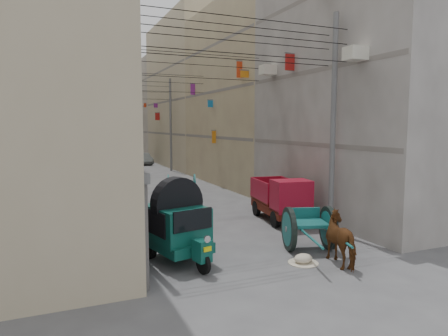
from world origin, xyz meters
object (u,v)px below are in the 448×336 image
horse (344,239)px  distant_car_grey (143,159)px  feed_sack (303,259)px  auto_rickshaw (177,223)px  distant_car_green (118,161)px  tonga_cart (309,228)px  mini_truck (283,201)px  distant_car_white (116,166)px  second_cart (181,185)px

horse → distant_car_grey: (0.82, 31.76, -0.16)m
feed_sack → distant_car_grey: 31.33m
auto_rickshaw → distant_car_green: (2.29, 27.65, -0.48)m
tonga_cart → mini_truck: bearing=88.2°
horse → distant_car_white: (-2.89, 24.92, -0.08)m
second_cart → distant_car_white: 13.13m
mini_truck → distant_car_grey: 26.82m
distant_car_grey → auto_rickshaw: bearing=-103.6°
horse → distant_car_grey: 31.77m
feed_sack → horse: size_ratio=0.32×
tonga_cart → distant_car_green: size_ratio=0.75×
feed_sack → distant_car_green: (-0.99, 29.33, 0.50)m
mini_truck → distant_car_grey: mini_truck is taller
feed_sack → horse: horse is taller
tonga_cart → horse: size_ratio=1.90×
second_cart → horse: horse is taller
mini_truck → feed_sack: mini_truck is taller
tonga_cart → second_cart: bearing=112.7°
auto_rickshaw → mini_truck: (5.33, 2.78, -0.23)m
second_cart → feed_sack: 11.42m
mini_truck → feed_sack: size_ratio=6.35×
horse → second_cart: bearing=-75.4°
auto_rickshaw → distant_car_grey: auto_rickshaw is taller
tonga_cart → distant_car_white: (-2.74, 23.43, -0.08)m
tonga_cart → second_cart: tonga_cart is taller
horse → distant_car_white: horse is taller
mini_truck → second_cart: 7.31m
auto_rickshaw → feed_sack: bearing=-40.1°
distant_car_green → distant_car_white: bearing=75.9°
mini_truck → feed_sack: 4.96m
auto_rickshaw → mini_truck: auto_rickshaw is taller
mini_truck → distant_car_grey: bearing=98.8°
feed_sack → distant_car_grey: distant_car_grey is taller
second_cart → horse: (1.21, -11.90, 0.03)m
second_cart → feed_sack: bearing=-73.7°
distant_car_grey → distant_car_white: bearing=-122.2°
auto_rickshaw → horse: 4.84m
feed_sack → distant_car_green: bearing=91.9°
mini_truck → feed_sack: bearing=-106.3°
feed_sack → distant_car_white: distant_car_white is taller
horse → distant_car_grey: size_ratio=0.50×
tonga_cart → distant_car_white: bearing=113.6°
distant_car_white → second_cart: bearing=111.1°
distant_car_white → distant_car_grey: size_ratio=1.09×
feed_sack → distant_car_green: 29.35m
distant_car_white → distant_car_green: distant_car_white is taller
tonga_cart → distant_car_green: (-1.87, 28.33, -0.09)m
tonga_cart → feed_sack: 1.45m
mini_truck → second_cart: bearing=116.1°
mini_truck → horse: size_ratio=2.00×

